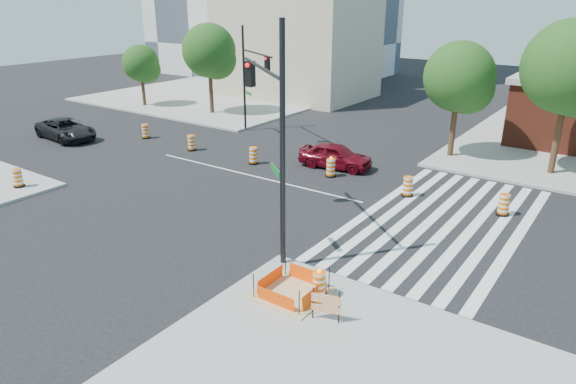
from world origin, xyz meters
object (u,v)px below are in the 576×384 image
Objects in this scene: dark_suv at (66,129)px; signal_pole_se at (270,116)px; signal_pole_nw at (251,71)px; red_coupe at (335,156)px.

signal_pole_se is at bearing -97.17° from dark_suv.
signal_pole_se reaches higher than signal_pole_nw.
dark_suv is at bearing 98.01° from red_coupe.
signal_pole_se is 1.17× the size of signal_pole_nw.
dark_suv is at bearing 27.29° from signal_pole_se.
signal_pole_nw is (-8.79, 3.14, 3.82)m from red_coupe.
signal_pole_nw is at bearing -8.75° from signal_pole_se.
red_coupe is 0.83× the size of dark_suv.
red_coupe is at bearing -33.97° from signal_pole_se.
signal_pole_nw is (-11.74, 13.31, -0.77)m from signal_pole_se.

